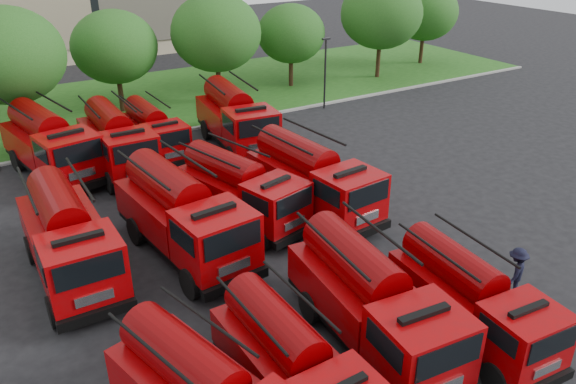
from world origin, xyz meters
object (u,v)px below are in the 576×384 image
Objects in this scene: fire_truck_5 at (183,215)px; fire_truck_11 at (235,118)px; fire_truck_8 at (50,144)px; fire_truck_4 at (68,238)px; firefighter_3 at (511,293)px; firefighter_4 at (206,263)px; fire_truck_1 at (294,367)px; fire_truck_3 at (471,299)px; firefighter_5 at (329,221)px; fire_truck_10 at (153,131)px; fire_truck_2 at (371,301)px; fire_truck_6 at (240,190)px; fire_truck_7 at (312,179)px; fire_truck_9 at (117,141)px.

fire_truck_5 is 0.99× the size of fire_truck_11.
fire_truck_4 is at bearing -107.75° from fire_truck_8.
fire_truck_11 is (11.71, 9.26, 0.09)m from fire_truck_4.
firefighter_3 is 1.27× the size of firefighter_4.
fire_truck_4 is at bearing 110.20° from fire_truck_1.
fire_truck_3 is 3.45× the size of firefighter_5.
fire_truck_10 reaches higher than firefighter_5.
firefighter_3 is at bearing -77.30° from fire_truck_11.
fire_truck_10 is at bearing 104.08° from fire_truck_3.
fire_truck_5 reaches higher than fire_truck_2.
fire_truck_4 is 1.04× the size of fire_truck_6.
fire_truck_11 is (4.11, 8.65, 0.23)m from fire_truck_6.
fire_truck_11 is (0.83, 9.60, 0.09)m from fire_truck_7.
fire_truck_4 is at bearing 170.34° from fire_truck_6.
fire_truck_4 is 10.88m from fire_truck_7.
fire_truck_3 is 19.69m from fire_truck_11.
fire_truck_11 is at bearing 82.10° from fire_truck_2.
fire_truck_1 is at bearing -91.93° from fire_truck_9.
fire_truck_8 is 15.64m from firefighter_5.
fire_truck_10 is at bearing -94.64° from firefighter_3.
firefighter_5 is (6.54, -10.93, -1.73)m from fire_truck_9.
fire_truck_2 is 0.93× the size of fire_truck_5.
fire_truck_5 reaches higher than fire_truck_4.
fire_truck_4 is 16.84m from firefighter_3.
fire_truck_6 is (0.23, 9.61, -0.09)m from fire_truck_2.
firefighter_4 is (4.74, -1.81, -1.74)m from fire_truck_4.
fire_truck_2 is at bearing 51.05° from firefighter_5.
fire_truck_6 is at bearing 158.57° from fire_truck_7.
fire_truck_9 is at bearing -30.13° from fire_truck_8.
fire_truck_9 reaches higher than firefighter_5.
fire_truck_9 is (3.23, -1.14, -0.09)m from fire_truck_8.
fire_truck_8 is 4.36× the size of firefighter_5.
fire_truck_9 is at bearing 111.20° from fire_truck_3.
fire_truck_11 reaches higher than firefighter_4.
fire_truck_8 is 23.75m from firefighter_3.
fire_truck_2 is 1.00× the size of fire_truck_9.
fire_truck_2 is at bearing -81.11° from fire_truck_9.
fire_truck_10 is (2.61, 11.17, -0.32)m from fire_truck_5.
fire_truck_2 is 8.85m from fire_truck_5.
fire_truck_1 is 10.72m from fire_truck_4.
fire_truck_9 is at bearing 87.12° from fire_truck_1.
fire_truck_7 is 4.10× the size of firefighter_5.
fire_truck_1 is 0.99× the size of fire_truck_10.
fire_truck_1 is at bearing -68.66° from fire_truck_4.
fire_truck_9 is (-5.87, 19.77, 0.26)m from fire_truck_3.
firefighter_4 is 6.34m from firefighter_5.
fire_truck_3 is 10.38m from firefighter_4.
fire_truck_8 is 4.29× the size of firefighter_3.
fire_truck_2 is at bearing -96.56° from fire_truck_11.
fire_truck_6 reaches higher than fire_truck_1.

